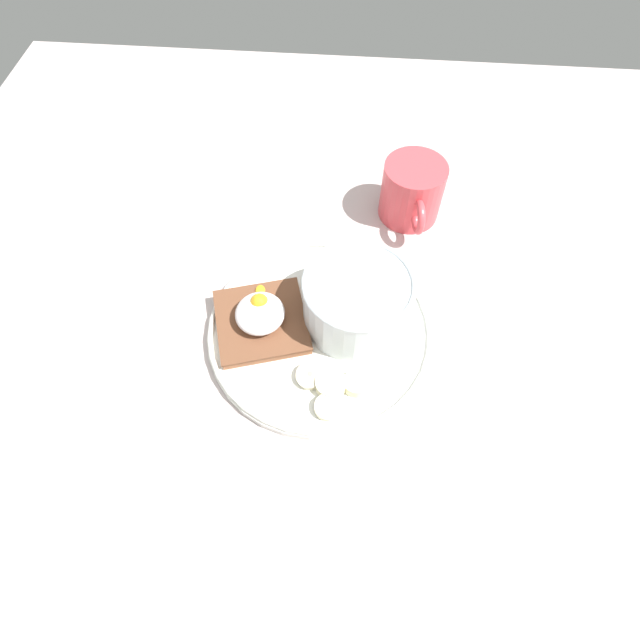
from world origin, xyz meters
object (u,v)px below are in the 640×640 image
poached_egg (260,311)px  banana_slice_right (356,384)px  coffee_mug (412,191)px  banana_slice_front (331,384)px  oatmeal_bowl (357,301)px  banana_slice_back (327,407)px  banana_slice_left (310,376)px  toast_slice (262,320)px

poached_egg → banana_slice_right: 13.93cm
banana_slice_right → coffee_mug: (27.96, -6.15, 2.56)cm
banana_slice_front → coffee_mug: coffee_mug is taller
banana_slice_front → banana_slice_right: bearing=-84.5°
banana_slice_front → coffee_mug: 29.72cm
coffee_mug → oatmeal_bowl: bearing=160.5°
oatmeal_bowl → poached_egg: 11.32cm
banana_slice_back → coffee_mug: coffee_mug is taller
oatmeal_bowl → banana_slice_left: oatmeal_bowl is taller
toast_slice → coffee_mug: bearing=-40.7°
coffee_mug → poached_egg: bearing=139.1°
banana_slice_right → toast_slice: bearing=57.9°
oatmeal_bowl → banana_slice_back: (-12.16, 2.47, -2.95)cm
banana_slice_front → banana_slice_left: 2.50cm
coffee_mug → banana_slice_right: bearing=167.6°
poached_egg → banana_slice_front: size_ratio=1.55×
toast_slice → banana_slice_left: 9.35cm
oatmeal_bowl → banana_slice_front: size_ratio=2.56×
banana_slice_front → banana_slice_back: bearing=176.1°
banana_slice_right → banana_slice_front: bearing=95.5°
poached_egg → banana_slice_front: bearing=-130.9°
toast_slice → banana_slice_back: (-10.27, -8.65, -0.18)cm
banana_slice_left → coffee_mug: coffee_mug is taller
poached_egg → banana_slice_left: bearing=-136.7°
toast_slice → banana_slice_left: size_ratio=2.90×
banana_slice_right → banana_slice_back: bearing=135.1°
oatmeal_bowl → banana_slice_back: oatmeal_bowl is taller
oatmeal_bowl → banana_slice_right: 9.61cm
toast_slice → banana_slice_front: size_ratio=2.62×
oatmeal_bowl → banana_slice_front: 10.12cm
toast_slice → poached_egg: (0.12, 0.02, 1.85)cm
banana_slice_front → poached_egg: bearing=49.1°
toast_slice → banana_slice_back: toast_slice is taller
poached_egg → coffee_mug: 27.19cm
banana_slice_left → oatmeal_bowl: bearing=-28.3°
poached_egg → banana_slice_right: size_ratio=1.93×
toast_slice → banana_slice_right: bearing=-122.1°
banana_slice_back → banana_slice_right: banana_slice_right is taller
oatmeal_bowl → toast_slice: size_ratio=0.97×
toast_slice → banana_slice_back: 13.43cm
banana_slice_right → oatmeal_bowl: bearing=3.2°
banana_slice_left → coffee_mug: 29.78cm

